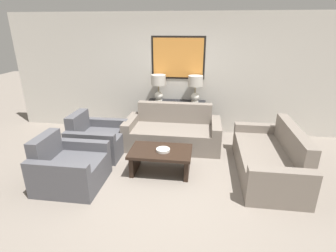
{
  "coord_description": "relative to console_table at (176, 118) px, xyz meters",
  "views": [
    {
      "loc": [
        0.59,
        -3.51,
        2.34
      ],
      "look_at": [
        -0.02,
        0.9,
        0.65
      ],
      "focal_mm": 28.0,
      "sensor_mm": 36.0,
      "label": 1
    }
  ],
  "objects": [
    {
      "name": "console_table",
      "position": [
        0.0,
        0.0,
        0.0
      ],
      "size": [
        1.29,
        0.37,
        0.77
      ],
      "color": "black",
      "rests_on": "ground_plane"
    },
    {
      "name": "decorative_bowl",
      "position": [
        -0.03,
        -1.82,
        0.05
      ],
      "size": [
        0.23,
        0.23,
        0.04
      ],
      "color": "beige",
      "rests_on": "coffee_table"
    },
    {
      "name": "couch_by_side",
      "position": [
        1.74,
        -1.6,
        -0.1
      ],
      "size": [
        0.91,
        1.93,
        0.84
      ],
      "color": "slate",
      "rests_on": "ground_plane"
    },
    {
      "name": "back_wall",
      "position": [
        0.0,
        0.27,
        0.95
      ],
      "size": [
        7.82,
        0.12,
        2.65
      ],
      "color": "beige",
      "rests_on": "ground_plane"
    },
    {
      "name": "coffee_table",
      "position": [
        -0.07,
        -1.79,
        -0.09
      ],
      "size": [
        1.03,
        0.65,
        0.42
      ],
      "color": "black",
      "rests_on": "ground_plane"
    },
    {
      "name": "ground_plane",
      "position": [
        0.0,
        -2.16,
        -0.39
      ],
      "size": [
        20.0,
        20.0,
        0.0
      ],
      "primitive_type": "plane",
      "color": "slate"
    },
    {
      "name": "table_lamp_right",
      "position": [
        0.41,
        0.0,
        0.77
      ],
      "size": [
        0.32,
        0.32,
        0.59
      ],
      "color": "silver",
      "rests_on": "console_table"
    },
    {
      "name": "couch_by_back_wall",
      "position": [
        0.0,
        -0.68,
        -0.1
      ],
      "size": [
        1.93,
        0.91,
        0.84
      ],
      "color": "slate",
      "rests_on": "ground_plane"
    },
    {
      "name": "armchair_near_camera",
      "position": [
        -1.42,
        -2.34,
        -0.11
      ],
      "size": [
        0.95,
        0.93,
        0.81
      ],
      "color": "#4C4C51",
      "rests_on": "ground_plane"
    },
    {
      "name": "table_lamp_left",
      "position": [
        -0.41,
        0.0,
        0.77
      ],
      "size": [
        0.32,
        0.32,
        0.59
      ],
      "color": "silver",
      "rests_on": "console_table"
    },
    {
      "name": "armchair_near_back_wall",
      "position": [
        -1.42,
        -1.25,
        -0.11
      ],
      "size": [
        0.95,
        0.93,
        0.81
      ],
      "color": "#4C4C51",
      "rests_on": "ground_plane"
    }
  ]
}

